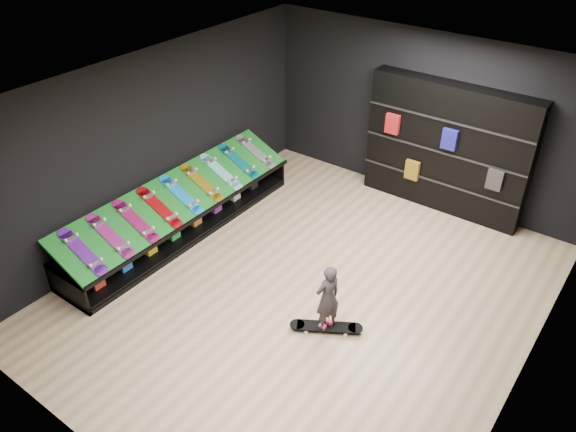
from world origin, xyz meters
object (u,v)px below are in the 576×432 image
Objects in this scene: back_shelving at (447,149)px; floor_skateboard at (326,328)px; display_rack at (182,219)px; child at (327,309)px.

floor_skateboard is (0.11, -3.85, -1.10)m from back_shelving.
floor_skateboard is at bearing -88.40° from back_shelving.
floor_skateboard is (3.22, -0.53, -0.21)m from display_rack.
child reaches higher than display_rack.
back_shelving is 3.92m from child.
child reaches higher than floor_skateboard.
display_rack is 3.27m from floor_skateboard.
back_shelving is (3.11, 3.32, 0.89)m from display_rack.
back_shelving reaches higher than floor_skateboard.
display_rack is 3.27m from child.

